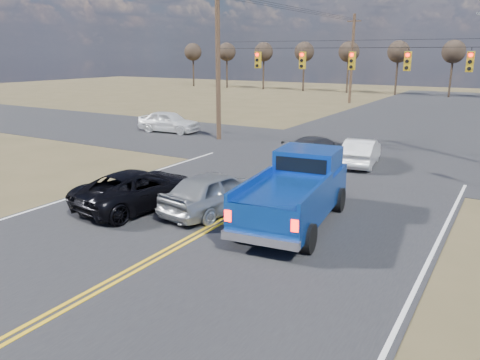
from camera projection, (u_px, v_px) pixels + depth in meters
The scene contains 12 objects.
ground at pixel (131, 272), 12.62m from camera, with size 160.00×160.00×0.00m, color brown.
road_main at pixel (289, 185), 20.90m from camera, with size 14.00×120.00×0.02m, color #28282B.
road_cross at pixel (346, 153), 27.53m from camera, with size 120.00×12.00×0.02m, color #28282B.
signal_gantry at pixel (359, 65), 25.78m from camera, with size 19.60×4.83×10.00m.
utility_poles at pixel (346, 62), 25.33m from camera, with size 19.60×58.32×10.00m.
treeline at pixel (392, 53), 33.45m from camera, with size 87.00×117.80×7.40m.
pickup_truck at pixel (296, 191), 15.99m from camera, with size 3.12×6.56×2.37m.
silver_suv at pixel (216, 191), 17.25m from camera, with size 1.86×4.63×1.58m, color gray.
black_suv at pixel (141, 189), 17.79m from camera, with size 2.42×5.24×1.46m, color black.
white_car_queue at pixel (361, 152), 24.49m from camera, with size 1.50×4.31×1.42m, color silver.
dgrey_car_queue at pixel (316, 148), 25.74m from camera, with size 1.86×4.58×1.33m, color #37383D.
cross_car_west at pixel (169, 122), 34.69m from camera, with size 4.67×1.88×1.59m, color white.
Camera 1 is at (8.45, -8.37, 5.72)m, focal length 35.00 mm.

